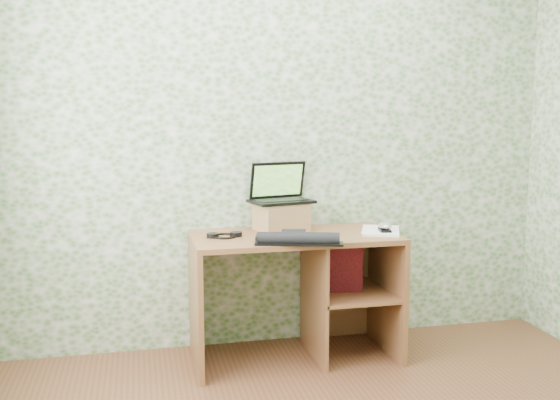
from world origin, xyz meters
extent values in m
plane|color=silver|center=(0.00, 1.75, 1.30)|extent=(3.50, 0.00, 3.50)
cube|color=brown|center=(0.00, 1.44, 0.73)|extent=(1.20, 0.60, 0.03)
cube|color=brown|center=(-0.58, 1.44, 0.36)|extent=(0.03, 0.60, 0.72)
cube|color=brown|center=(0.58, 1.44, 0.36)|extent=(0.03, 0.60, 0.72)
cube|color=brown|center=(0.12, 1.44, 0.36)|extent=(0.02, 0.56, 0.72)
cube|color=brown|center=(0.35, 1.44, 0.38)|extent=(0.46, 0.56, 0.02)
cube|color=brown|center=(0.36, 1.73, 0.36)|extent=(0.48, 0.02, 0.72)
cube|color=olive|center=(-0.05, 1.58, 0.84)|extent=(0.33, 0.30, 0.17)
cube|color=black|center=(-0.05, 1.58, 0.93)|extent=(0.41, 0.32, 0.02)
cube|color=black|center=(-0.05, 1.58, 0.94)|extent=(0.33, 0.20, 0.00)
cube|color=black|center=(-0.05, 1.68, 1.05)|extent=(0.36, 0.14, 0.22)
cube|color=#35631C|center=(-0.05, 1.68, 1.05)|extent=(0.33, 0.12, 0.19)
cube|color=black|center=(-0.05, 1.27, 0.77)|extent=(0.45, 0.26, 0.03)
cube|color=black|center=(-0.05, 1.27, 0.78)|extent=(0.16, 0.16, 0.05)
cylinder|color=black|center=(-0.05, 1.16, 0.78)|extent=(0.44, 0.18, 0.07)
cube|color=black|center=(-0.05, 1.16, 0.76)|extent=(0.49, 0.22, 0.01)
torus|color=black|center=(-0.41, 1.46, 0.76)|extent=(0.16, 0.16, 0.01)
cylinder|color=black|center=(-0.48, 1.46, 0.76)|extent=(0.07, 0.07, 0.03)
cylinder|color=black|center=(-0.34, 1.46, 0.76)|extent=(0.07, 0.07, 0.03)
cube|color=white|center=(0.52, 1.40, 0.76)|extent=(0.32, 0.37, 0.01)
ellipsoid|color=#B2B2B5|center=(0.53, 1.35, 0.78)|extent=(0.10, 0.13, 0.04)
cylinder|color=black|center=(0.56, 1.49, 0.77)|extent=(0.01, 0.14, 0.01)
cube|color=maroon|center=(0.29, 1.44, 0.54)|extent=(0.25, 0.11, 0.29)
camera|label=1|loc=(-0.89, -2.05, 1.46)|focal=40.00mm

